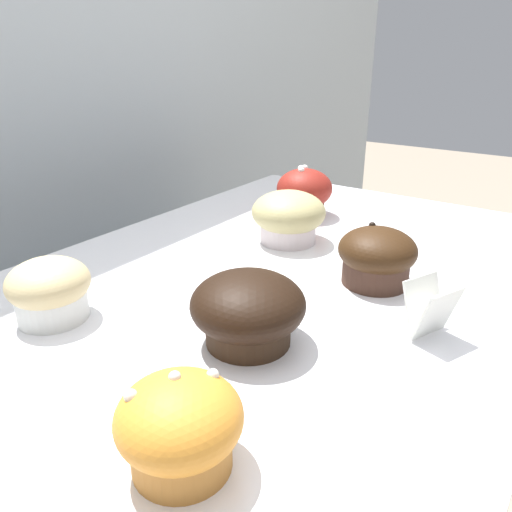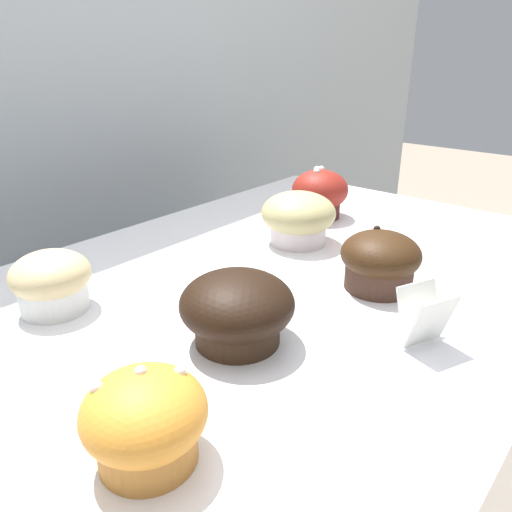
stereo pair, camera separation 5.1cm
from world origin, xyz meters
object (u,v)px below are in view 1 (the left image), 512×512
Objects in this scene: muffin_front_center at (304,192)px; muffin_back_center at (377,256)px; muffin_back_left at (49,289)px; muffin_back_right at (248,310)px; muffin_front_right at (288,216)px; muffin_front_left at (180,426)px.

muffin_front_center reaches higher than muffin_back_center.
muffin_back_right reaches higher than muffin_back_left.
muffin_back_right is 0.29m from muffin_front_right.
muffin_front_center is 1.00× the size of muffin_back_center.
muffin_front_center is 0.29m from muffin_back_center.
muffin_front_right is (0.43, 0.18, 0.00)m from muffin_front_left.
muffin_back_center is (-0.19, -0.22, -0.01)m from muffin_front_center.
muffin_back_left is 0.79× the size of muffin_front_right.
muffin_back_right is 1.03× the size of muffin_front_right.
muffin_front_center is 1.08× the size of muffin_front_left.
muffin_front_right is at bearing -14.20° from muffin_back_left.
muffin_back_right and muffin_back_center have the same top height.
muffin_front_center is at bearing 19.83° from muffin_front_right.
muffin_front_left is 0.37m from muffin_back_center.
muffin_back_center is (0.37, 0.01, 0.00)m from muffin_front_left.
muffin_front_right is (0.36, -0.09, 0.01)m from muffin_back_left.
muffin_front_left is at bearing -179.15° from muffin_back_center.
muffin_front_center is 0.60m from muffin_front_left.
muffin_back_right is 0.17m from muffin_front_left.
muffin_back_left is at bearing 74.12° from muffin_front_left.
muffin_back_left is 0.28m from muffin_front_left.
muffin_back_center is (0.21, -0.05, -0.00)m from muffin_back_right.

